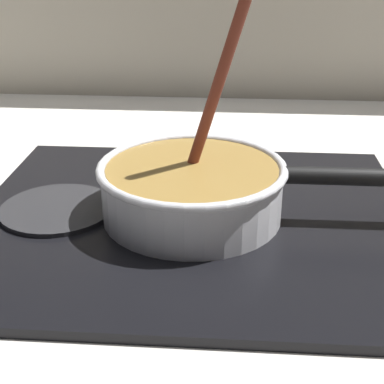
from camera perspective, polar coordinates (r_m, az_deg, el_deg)
ground at (r=0.60m, az=0.02°, el=-12.69°), size 2.40×1.60×0.04m
hob_plate at (r=0.73m, az=0.00°, el=-2.76°), size 0.56×0.48×0.01m
burner_ring at (r=0.73m, az=0.00°, el=-2.06°), size 0.16×0.16×0.01m
spare_burner at (r=0.76m, az=-13.28°, el=-1.64°), size 0.15×0.15×0.01m
cooking_pan at (r=0.71m, az=0.21°, el=0.46°), size 0.40×0.24×0.32m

